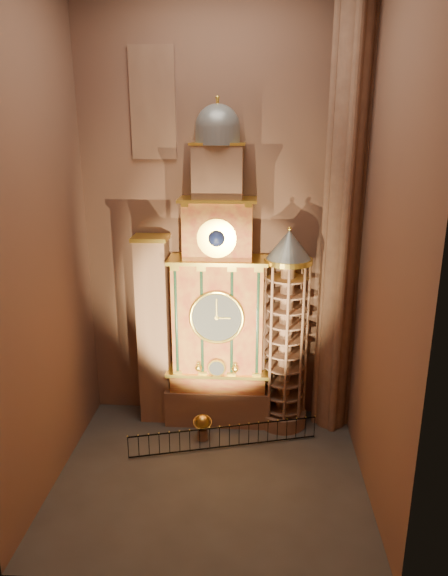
# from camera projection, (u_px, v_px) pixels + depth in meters

# --- Properties ---
(floor) EXTENTS (14.00, 14.00, 0.00)m
(floor) POSITION_uv_depth(u_px,v_px,m) (211.00, 475.00, 23.69)
(floor) COLOR #383330
(floor) RESTS_ON ground
(wall_back) EXTENTS (22.00, 0.00, 22.00)m
(wall_back) POSITION_uv_depth(u_px,v_px,m) (219.00, 218.00, 26.18)
(wall_back) COLOR brown
(wall_back) RESTS_ON floor
(wall_left) EXTENTS (0.00, 22.00, 22.00)m
(wall_left) POSITION_uv_depth(u_px,v_px,m) (38.00, 240.00, 20.88)
(wall_left) COLOR brown
(wall_left) RESTS_ON floor
(wall_right) EXTENTS (0.00, 22.00, 22.00)m
(wall_right) POSITION_uv_depth(u_px,v_px,m) (387.00, 244.00, 20.03)
(wall_right) COLOR brown
(wall_right) RESTS_ON floor
(astronomical_clock) EXTENTS (5.60, 2.41, 16.70)m
(astronomical_clock) POSITION_uv_depth(u_px,v_px,m) (218.00, 304.00, 26.46)
(astronomical_clock) COLOR #8C634C
(astronomical_clock) RESTS_ON floor
(portrait_tower) EXTENTS (1.80, 1.60, 10.20)m
(portrait_tower) POSITION_uv_depth(u_px,v_px,m) (154.00, 330.00, 27.13)
(portrait_tower) COLOR #8C634C
(portrait_tower) RESTS_ON floor
(stair_turret) EXTENTS (2.50, 2.50, 10.80)m
(stair_turret) POSITION_uv_depth(u_px,v_px,m) (286.00, 333.00, 26.41)
(stair_turret) COLOR #8C634C
(stair_turret) RESTS_ON floor
(gothic_pier) EXTENTS (2.04, 2.04, 22.00)m
(gothic_pier) POSITION_uv_depth(u_px,v_px,m) (343.00, 222.00, 24.85)
(gothic_pier) COLOR #8C634C
(gothic_pier) RESTS_ON floor
(stained_glass_window) EXTENTS (2.20, 0.14, 5.20)m
(stained_glass_window) POSITION_uv_depth(u_px,v_px,m) (153.00, 103.00, 24.67)
(stained_glass_window) COLOR navy
(stained_glass_window) RESTS_ON wall_back
(celestial_globe) EXTENTS (1.09, 1.04, 1.39)m
(celestial_globe) POSITION_uv_depth(u_px,v_px,m) (202.00, 425.00, 26.23)
(celestial_globe) COLOR #8C634C
(celestial_globe) RESTS_ON floor
(iron_railing) EXTENTS (9.16, 2.45, 1.19)m
(iron_railing) POSITION_uv_depth(u_px,v_px,m) (224.00, 437.00, 25.52)
(iron_railing) COLOR black
(iron_railing) RESTS_ON floor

